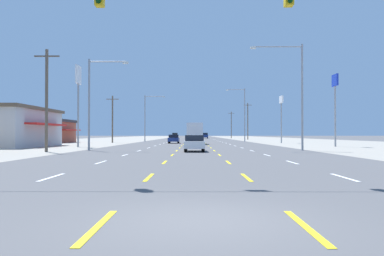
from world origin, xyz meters
TOP-DOWN VIEW (x-y plane):
  - ground_plane at (0.00, 66.00)m, footprint 572.00×572.00m
  - lot_apron_left at (-24.75, 66.00)m, footprint 28.00×440.00m
  - lot_apron_right at (24.75, 66.00)m, footprint 28.00×440.00m
  - lane_markings at (0.00, 104.50)m, footprint 10.64×227.60m
  - signal_span_wire at (0.46, 6.64)m, footprint 25.33×0.52m
  - sedan_center_turn_nearest at (-0.11, 28.06)m, footprint 1.80×4.50m
  - box_truck_center_turn_near at (-0.04, 53.78)m, footprint 2.40×7.20m
  - sedan_inner_left_mid at (-3.55, 59.13)m, footprint 1.80×4.50m
  - suv_far_left_midfar at (-6.79, 129.95)m, footprint 1.98×4.90m
  - suv_inner_right_far at (3.64, 129.96)m, footprint 1.98×4.90m
  - storefront_left_row_2 at (-29.42, 63.52)m, footprint 14.31×12.65m
  - pole_sign_left_row_1 at (-14.01, 39.85)m, footprint 0.24×1.78m
  - pole_sign_right_row_1 at (17.37, 41.75)m, footprint 0.24×1.76m
  - pole_sign_right_row_2 at (14.93, 60.96)m, footprint 0.24×2.22m
  - streetlight_left_row_0 at (-9.74, 30.29)m, footprint 3.84×0.26m
  - streetlight_right_row_0 at (9.61, 30.29)m, footprint 5.02×0.26m
  - streetlight_left_row_1 at (-9.71, 72.88)m, footprint 4.21×0.26m
  - streetlight_right_row_1 at (9.80, 72.88)m, footprint 3.90×0.26m
  - utility_pole_left_row_0 at (-12.98, 27.03)m, footprint 2.20×0.26m
  - utility_pole_left_row_1 at (-14.73, 63.12)m, footprint 2.20×0.26m
  - utility_pole_right_row_2 at (14.68, 101.65)m, footprint 2.20×0.26m
  - utility_pole_right_row_3 at (13.20, 134.34)m, footprint 2.20×0.26m

SIDE VIEW (x-z plane):
  - ground_plane at x=0.00m, z-range 0.00..0.00m
  - lot_apron_left at x=-24.75m, z-range 0.00..0.01m
  - lot_apron_right at x=24.75m, z-range 0.00..0.01m
  - lane_markings at x=0.00m, z-range 0.00..0.01m
  - sedan_center_turn_nearest at x=-0.11m, z-range 0.03..1.49m
  - sedan_inner_left_mid at x=-3.55m, z-range 0.03..1.49m
  - suv_far_left_midfar at x=-6.79m, z-range 0.04..2.02m
  - suv_inner_right_far at x=3.64m, z-range 0.04..2.02m
  - box_truck_center_turn_near at x=-0.04m, z-range 0.22..3.45m
  - storefront_left_row_2 at x=-29.42m, z-range 0.02..4.21m
  - utility_pole_left_row_1 at x=-14.73m, z-range 0.19..8.59m
  - utility_pole_left_row_0 at x=-12.98m, z-range 0.19..9.15m
  - signal_span_wire at x=0.46m, z-range 0.54..9.08m
  - utility_pole_right_row_3 at x=13.20m, z-range 0.20..9.79m
  - streetlight_left_row_0 at x=-9.74m, z-range 0.72..9.44m
  - utility_pole_right_row_2 at x=14.68m, z-range 0.20..10.35m
  - streetlight_left_row_1 at x=-9.71m, z-range 0.78..10.24m
  - streetlight_right_row_0 at x=9.61m, z-range 0.88..11.02m
  - pole_sign_right_row_2 at x=14.93m, z-range 2.07..10.23m
  - streetlight_right_row_1 at x=9.80m, z-range 0.76..11.63m
  - pole_sign_right_row_1 at x=17.37m, z-range 2.10..11.07m
  - pole_sign_left_row_1 at x=-14.01m, z-range 2.41..12.17m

